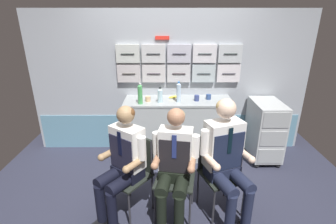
{
  "coord_description": "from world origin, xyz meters",
  "views": [
    {
      "loc": [
        -0.05,
        -2.39,
        2.07
      ],
      "look_at": [
        -0.03,
        0.13,
        1.09
      ],
      "focal_mm": 27.05,
      "sensor_mm": 36.0,
      "label": 1
    }
  ],
  "objects_px": {
    "service_trolley": "(265,129)",
    "water_bottle_short": "(179,92)",
    "folding_chair_right": "(217,164)",
    "folding_chair_center": "(176,167)",
    "crew_member_left": "(122,160)",
    "snack_banana": "(174,97)",
    "paper_cup_blue": "(148,99)",
    "crew_member_center": "(174,164)",
    "folding_chair_left": "(134,166)",
    "crew_member_right": "(227,156)"
  },
  "relations": [
    {
      "from": "service_trolley",
      "to": "water_bottle_short",
      "type": "xyz_separation_m",
      "value": [
        -1.28,
        0.01,
        0.57
      ]
    },
    {
      "from": "folding_chair_right",
      "to": "folding_chair_center",
      "type": "bearing_deg",
      "value": -173.39
    },
    {
      "from": "crew_member_left",
      "to": "snack_banana",
      "type": "bearing_deg",
      "value": 67.48
    },
    {
      "from": "folding_chair_center",
      "to": "folding_chair_right",
      "type": "height_order",
      "value": "same"
    },
    {
      "from": "crew_member_left",
      "to": "folding_chair_right",
      "type": "xyz_separation_m",
      "value": [
        1.01,
        0.16,
        -0.15
      ]
    },
    {
      "from": "paper_cup_blue",
      "to": "water_bottle_short",
      "type": "bearing_deg",
      "value": -4.43
    },
    {
      "from": "paper_cup_blue",
      "to": "snack_banana",
      "type": "height_order",
      "value": "paper_cup_blue"
    },
    {
      "from": "crew_member_center",
      "to": "paper_cup_blue",
      "type": "bearing_deg",
      "value": 104.97
    },
    {
      "from": "folding_chair_center",
      "to": "crew_member_center",
      "type": "relative_size",
      "value": 0.69
    },
    {
      "from": "service_trolley",
      "to": "crew_member_left",
      "type": "distance_m",
      "value": 2.25
    },
    {
      "from": "crew_member_center",
      "to": "snack_banana",
      "type": "relative_size",
      "value": 7.17
    },
    {
      "from": "folding_chair_left",
      "to": "crew_member_right",
      "type": "bearing_deg",
      "value": -7.34
    },
    {
      "from": "folding_chair_left",
      "to": "folding_chair_right",
      "type": "distance_m",
      "value": 0.91
    },
    {
      "from": "crew_member_center",
      "to": "folding_chair_left",
      "type": "bearing_deg",
      "value": 156.25
    },
    {
      "from": "folding_chair_right",
      "to": "water_bottle_short",
      "type": "xyz_separation_m",
      "value": [
        -0.39,
        1.02,
        0.52
      ]
    },
    {
      "from": "folding_chair_right",
      "to": "paper_cup_blue",
      "type": "height_order",
      "value": "paper_cup_blue"
    },
    {
      "from": "folding_chair_left",
      "to": "snack_banana",
      "type": "bearing_deg",
      "value": 69.28
    },
    {
      "from": "folding_chair_left",
      "to": "crew_member_center",
      "type": "distance_m",
      "value": 0.49
    },
    {
      "from": "folding_chair_left",
      "to": "water_bottle_short",
      "type": "height_order",
      "value": "water_bottle_short"
    },
    {
      "from": "crew_member_left",
      "to": "folding_chair_center",
      "type": "height_order",
      "value": "crew_member_left"
    },
    {
      "from": "water_bottle_short",
      "to": "paper_cup_blue",
      "type": "distance_m",
      "value": 0.45
    },
    {
      "from": "service_trolley",
      "to": "crew_member_right",
      "type": "height_order",
      "value": "crew_member_right"
    },
    {
      "from": "service_trolley",
      "to": "water_bottle_short",
      "type": "height_order",
      "value": "water_bottle_short"
    },
    {
      "from": "crew_member_center",
      "to": "service_trolley",
      "type": "bearing_deg",
      "value": 41.68
    },
    {
      "from": "crew_member_center",
      "to": "crew_member_right",
      "type": "relative_size",
      "value": 0.94
    },
    {
      "from": "crew_member_left",
      "to": "paper_cup_blue",
      "type": "bearing_deg",
      "value": 81.23
    },
    {
      "from": "folding_chair_right",
      "to": "paper_cup_blue",
      "type": "distance_m",
      "value": 1.4
    },
    {
      "from": "crew_member_center",
      "to": "water_bottle_short",
      "type": "distance_m",
      "value": 1.3
    },
    {
      "from": "folding_chair_left",
      "to": "crew_member_left",
      "type": "xyz_separation_m",
      "value": [
        -0.1,
        -0.13,
        0.15
      ]
    },
    {
      "from": "service_trolley",
      "to": "folding_chair_center",
      "type": "bearing_deg",
      "value": -141.71
    },
    {
      "from": "crew_member_center",
      "to": "paper_cup_blue",
      "type": "relative_size",
      "value": 16.61
    },
    {
      "from": "folding_chair_center",
      "to": "crew_member_right",
      "type": "bearing_deg",
      "value": -10.86
    },
    {
      "from": "snack_banana",
      "to": "crew_member_left",
      "type": "bearing_deg",
      "value": -112.52
    },
    {
      "from": "crew_member_left",
      "to": "folding_chair_center",
      "type": "relative_size",
      "value": 1.45
    },
    {
      "from": "paper_cup_blue",
      "to": "folding_chair_center",
      "type": "bearing_deg",
      "value": -71.63
    },
    {
      "from": "folding_chair_center",
      "to": "folding_chair_right",
      "type": "bearing_deg",
      "value": 6.61
    },
    {
      "from": "crew_member_left",
      "to": "water_bottle_short",
      "type": "bearing_deg",
      "value": 62.18
    },
    {
      "from": "folding_chair_left",
      "to": "paper_cup_blue",
      "type": "relative_size",
      "value": 11.53
    },
    {
      "from": "water_bottle_short",
      "to": "paper_cup_blue",
      "type": "bearing_deg",
      "value": 175.57
    },
    {
      "from": "service_trolley",
      "to": "folding_chair_left",
      "type": "height_order",
      "value": "service_trolley"
    },
    {
      "from": "folding_chair_center",
      "to": "water_bottle_short",
      "type": "relative_size",
      "value": 2.89
    },
    {
      "from": "crew_member_left",
      "to": "crew_member_right",
      "type": "xyz_separation_m",
      "value": [
        1.06,
        0.01,
        0.05
      ]
    },
    {
      "from": "service_trolley",
      "to": "crew_member_right",
      "type": "distance_m",
      "value": 1.46
    },
    {
      "from": "folding_chair_right",
      "to": "crew_member_right",
      "type": "distance_m",
      "value": 0.25
    },
    {
      "from": "folding_chair_right",
      "to": "snack_banana",
      "type": "height_order",
      "value": "snack_banana"
    },
    {
      "from": "water_bottle_short",
      "to": "paper_cup_blue",
      "type": "xyz_separation_m",
      "value": [
        -0.44,
        0.03,
        -0.1
      ]
    },
    {
      "from": "folding_chair_left",
      "to": "folding_chair_right",
      "type": "xyz_separation_m",
      "value": [
        0.91,
        0.03,
        0.0
      ]
    },
    {
      "from": "folding_chair_right",
      "to": "crew_member_right",
      "type": "relative_size",
      "value": 0.65
    },
    {
      "from": "folding_chair_left",
      "to": "crew_member_right",
      "type": "height_order",
      "value": "crew_member_right"
    },
    {
      "from": "snack_banana",
      "to": "crew_member_center",
      "type": "bearing_deg",
      "value": -91.49
    }
  ]
}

